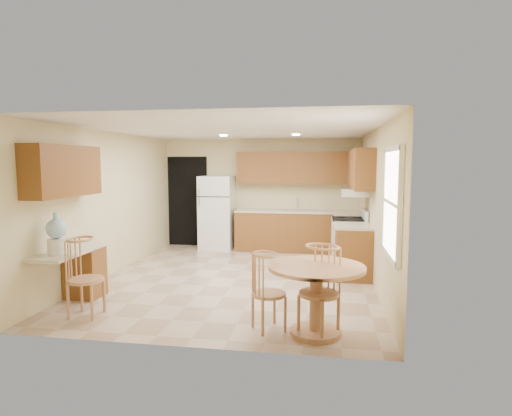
% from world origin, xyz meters
% --- Properties ---
extents(floor, '(5.50, 5.50, 0.00)m').
position_xyz_m(floor, '(0.00, 0.00, 0.00)').
color(floor, tan).
rests_on(floor, ground).
extents(ceiling, '(4.50, 5.50, 0.02)m').
position_xyz_m(ceiling, '(0.00, 0.00, 2.50)').
color(ceiling, white).
rests_on(ceiling, wall_back).
extents(wall_back, '(4.50, 0.02, 2.50)m').
position_xyz_m(wall_back, '(0.00, 2.75, 1.25)').
color(wall_back, beige).
rests_on(wall_back, floor).
extents(wall_front, '(4.50, 0.02, 2.50)m').
position_xyz_m(wall_front, '(0.00, -2.75, 1.25)').
color(wall_front, beige).
rests_on(wall_front, floor).
extents(wall_left, '(0.02, 5.50, 2.50)m').
position_xyz_m(wall_left, '(-2.25, 0.00, 1.25)').
color(wall_left, beige).
rests_on(wall_left, floor).
extents(wall_right, '(0.02, 5.50, 2.50)m').
position_xyz_m(wall_right, '(2.25, 0.00, 1.25)').
color(wall_right, beige).
rests_on(wall_right, floor).
extents(doorway, '(0.90, 0.02, 2.10)m').
position_xyz_m(doorway, '(-1.75, 2.73, 1.05)').
color(doorway, black).
rests_on(doorway, floor).
extents(base_cab_back, '(2.75, 0.60, 0.87)m').
position_xyz_m(base_cab_back, '(0.88, 2.45, 0.43)').
color(base_cab_back, brown).
rests_on(base_cab_back, floor).
extents(counter_back, '(2.75, 0.63, 0.04)m').
position_xyz_m(counter_back, '(0.88, 2.45, 0.89)').
color(counter_back, beige).
rests_on(counter_back, base_cab_back).
extents(base_cab_right_a, '(0.60, 0.59, 0.87)m').
position_xyz_m(base_cab_right_a, '(1.95, 1.85, 0.43)').
color(base_cab_right_a, brown).
rests_on(base_cab_right_a, floor).
extents(counter_right_a, '(0.63, 0.59, 0.04)m').
position_xyz_m(counter_right_a, '(1.95, 1.85, 0.89)').
color(counter_right_a, beige).
rests_on(counter_right_a, base_cab_right_a).
extents(base_cab_right_b, '(0.60, 0.80, 0.87)m').
position_xyz_m(base_cab_right_b, '(1.95, 0.40, 0.43)').
color(base_cab_right_b, brown).
rests_on(base_cab_right_b, floor).
extents(counter_right_b, '(0.63, 0.80, 0.04)m').
position_xyz_m(counter_right_b, '(1.95, 0.40, 0.89)').
color(counter_right_b, beige).
rests_on(counter_right_b, base_cab_right_b).
extents(upper_cab_back, '(2.75, 0.33, 0.70)m').
position_xyz_m(upper_cab_back, '(0.88, 2.58, 1.85)').
color(upper_cab_back, brown).
rests_on(upper_cab_back, wall_back).
extents(upper_cab_right, '(0.33, 2.42, 0.70)m').
position_xyz_m(upper_cab_right, '(2.08, 1.21, 1.85)').
color(upper_cab_right, brown).
rests_on(upper_cab_right, wall_right).
extents(upper_cab_left, '(0.33, 1.40, 0.70)m').
position_xyz_m(upper_cab_left, '(-2.08, -1.60, 1.85)').
color(upper_cab_left, brown).
rests_on(upper_cab_left, wall_left).
extents(sink, '(0.78, 0.44, 0.01)m').
position_xyz_m(sink, '(0.85, 2.45, 0.91)').
color(sink, silver).
rests_on(sink, counter_back).
extents(range_hood, '(0.50, 0.76, 0.14)m').
position_xyz_m(range_hood, '(2.00, 1.18, 1.42)').
color(range_hood, silver).
rests_on(range_hood, upper_cab_right).
extents(desk_pedestal, '(0.48, 0.42, 0.72)m').
position_xyz_m(desk_pedestal, '(-2.00, -1.32, 0.36)').
color(desk_pedestal, brown).
rests_on(desk_pedestal, floor).
extents(desk_top, '(0.50, 1.20, 0.04)m').
position_xyz_m(desk_top, '(-2.00, -1.70, 0.75)').
color(desk_top, beige).
rests_on(desk_top, desk_pedestal).
extents(window, '(0.06, 1.12, 1.30)m').
position_xyz_m(window, '(2.23, -1.85, 1.50)').
color(window, white).
rests_on(window, wall_right).
extents(can_light_a, '(0.14, 0.14, 0.02)m').
position_xyz_m(can_light_a, '(-0.50, 1.20, 2.48)').
color(can_light_a, white).
rests_on(can_light_a, ceiling).
extents(can_light_b, '(0.14, 0.14, 0.02)m').
position_xyz_m(can_light_b, '(0.90, 1.20, 2.48)').
color(can_light_b, white).
rests_on(can_light_b, ceiling).
extents(refrigerator, '(0.73, 0.71, 1.66)m').
position_xyz_m(refrigerator, '(-0.95, 2.40, 0.83)').
color(refrigerator, white).
rests_on(refrigerator, floor).
extents(stove, '(0.65, 0.76, 1.09)m').
position_xyz_m(stove, '(1.92, 1.18, 0.47)').
color(stove, white).
rests_on(stove, floor).
extents(dining_table, '(1.10, 1.10, 0.81)m').
position_xyz_m(dining_table, '(1.37, -2.20, 0.53)').
color(dining_table, tan).
rests_on(dining_table, floor).
extents(chair_table_a, '(0.40, 0.51, 0.91)m').
position_xyz_m(chair_table_a, '(0.82, -2.22, 0.56)').
color(chair_table_a, tan).
rests_on(chair_table_a, floor).
extents(chair_table_b, '(0.45, 0.53, 1.02)m').
position_xyz_m(chair_table_b, '(1.40, -2.30, 0.62)').
color(chair_table_b, tan).
rests_on(chair_table_b, floor).
extents(chair_desk, '(0.44, 0.57, 1.00)m').
position_xyz_m(chair_desk, '(-1.55, -2.15, 0.61)').
color(chair_desk, tan).
rests_on(chair_desk, floor).
extents(water_crock, '(0.26, 0.26, 0.55)m').
position_xyz_m(water_crock, '(-2.00, -1.94, 1.02)').
color(water_crock, white).
rests_on(water_crock, desk_top).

